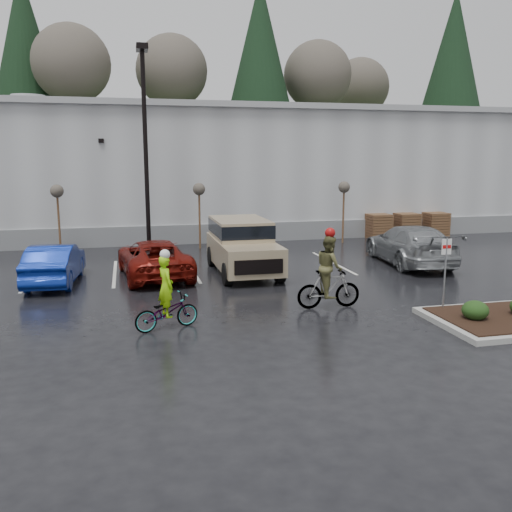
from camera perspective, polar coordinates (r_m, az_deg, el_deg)
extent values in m
plane|color=black|center=(14.78, 6.81, -7.19)|extent=(120.00, 120.00, 0.00)
cube|color=#A5A7AA|center=(35.55, -5.55, 8.86)|extent=(60.00, 15.00, 7.00)
cube|color=slate|center=(28.36, -3.31, 2.41)|extent=(60.00, 0.12, 1.00)
cube|color=#999B9E|center=(35.63, -5.65, 14.58)|extent=(60.50, 15.50, 0.30)
cube|color=#2B411B|center=(58.42, -8.73, 8.91)|extent=(80.00, 25.00, 6.00)
cylinder|color=black|center=(25.21, -11.52, 10.34)|extent=(0.20, 0.20, 9.00)
cube|color=black|center=(25.63, -11.92, 20.67)|extent=(0.50, 1.00, 0.25)
cylinder|color=brown|center=(26.55, -20.02, 3.20)|extent=(0.10, 0.10, 2.80)
sphere|color=#433C36|center=(26.42, -20.23, 6.43)|extent=(0.60, 0.60, 0.60)
cylinder|color=brown|center=(26.60, -5.96, 3.79)|extent=(0.10, 0.10, 2.80)
sphere|color=#433C36|center=(26.47, -6.02, 7.02)|extent=(0.60, 0.60, 0.60)
cylinder|color=brown|center=(28.56, 9.17, 4.17)|extent=(0.10, 0.10, 2.80)
sphere|color=#433C36|center=(28.43, 9.26, 7.18)|extent=(0.60, 0.60, 0.60)
cube|color=brown|center=(30.57, 12.75, 3.09)|extent=(1.20, 1.20, 1.35)
cube|color=brown|center=(31.36, 15.54, 3.14)|extent=(1.20, 1.20, 1.35)
cube|color=brown|center=(32.27, 18.34, 3.19)|extent=(1.20, 1.20, 1.35)
ellipsoid|color=#153613|center=(15.66, 22.08, -5.32)|extent=(0.70, 0.70, 0.52)
cylinder|color=gray|center=(16.35, 19.25, -2.01)|extent=(0.05, 0.05, 2.20)
cube|color=white|center=(16.20, 19.43, 0.93)|extent=(0.30, 0.02, 0.45)
cube|color=red|center=(16.19, 19.45, 0.92)|extent=(0.26, 0.02, 0.10)
imported|color=navy|center=(20.48, -20.42, -0.77)|extent=(1.79, 4.40, 1.42)
imported|color=maroon|center=(20.62, -10.68, -0.23)|extent=(2.81, 5.25, 1.40)
imported|color=#94989B|center=(23.56, 15.88, 1.16)|extent=(2.87, 5.85, 1.64)
imported|color=#3F3F44|center=(14.38, -9.39, -5.85)|extent=(1.85, 1.14, 0.92)
imported|color=#8BD80C|center=(14.21, -9.47, -3.16)|extent=(0.55, 0.68, 1.61)
sphere|color=silver|center=(14.04, -9.57, 0.16)|extent=(0.27, 0.27, 0.27)
imported|color=#3F3F44|center=(16.25, 7.66, -3.46)|extent=(1.87, 0.60, 1.16)
imported|color=brown|center=(16.10, 7.72, -1.09)|extent=(0.51, 0.90, 1.83)
sphere|color=#990C0C|center=(15.93, 7.81, 2.44)|extent=(0.30, 0.30, 0.30)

